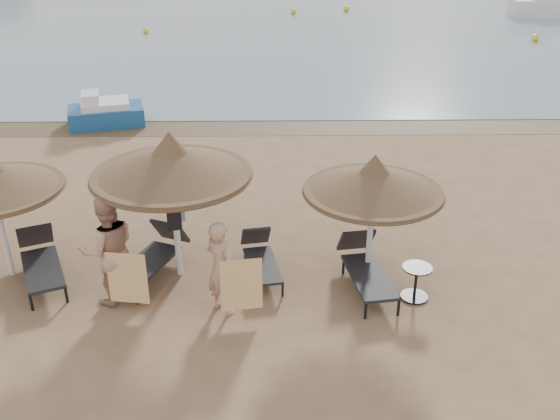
% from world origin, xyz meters
% --- Properties ---
extents(ground, '(160.00, 160.00, 0.00)m').
position_xyz_m(ground, '(0.00, 0.00, 0.00)').
color(ground, '#94714F').
rests_on(ground, ground).
extents(wet_sand_strip, '(200.00, 1.60, 0.01)m').
position_xyz_m(wet_sand_strip, '(0.00, 9.40, 0.00)').
color(wet_sand_strip, brown).
rests_on(wet_sand_strip, ground).
extents(palapa_center, '(2.88, 2.88, 2.86)m').
position_xyz_m(palapa_center, '(-0.51, 0.88, 2.27)').
color(palapa_center, silver).
rests_on(palapa_center, ground).
extents(palapa_right, '(2.51, 2.51, 2.49)m').
position_xyz_m(palapa_right, '(3.03, 0.68, 1.98)').
color(palapa_right, silver).
rests_on(palapa_right, ground).
extents(lounger_far_left, '(1.36, 2.02, 0.87)m').
position_xyz_m(lounger_far_left, '(-3.08, 0.79, 0.39)').
color(lounger_far_left, black).
rests_on(lounger_far_left, ground).
extents(lounger_near_left, '(1.32, 2.01, 0.86)m').
position_xyz_m(lounger_near_left, '(-1.00, 0.95, 0.39)').
color(lounger_near_left, black).
rests_on(lounger_near_left, ground).
extents(lounger_near_right, '(0.83, 1.72, 0.74)m').
position_xyz_m(lounger_near_right, '(1.02, 0.92, 0.33)').
color(lounger_near_right, black).
rests_on(lounger_near_right, ground).
extents(lounger_far_right, '(0.93, 2.01, 0.87)m').
position_xyz_m(lounger_far_right, '(2.95, 0.47, 0.39)').
color(lounger_far_right, black).
rests_on(lounger_far_right, ground).
extents(side_table, '(0.53, 0.53, 0.64)m').
position_xyz_m(side_table, '(3.79, 0.01, 0.30)').
color(side_table, black).
rests_on(side_table, ground).
extents(person_left, '(1.29, 1.08, 2.39)m').
position_xyz_m(person_left, '(-1.55, 0.01, 1.20)').
color(person_left, tan).
rests_on(person_left, ground).
extents(person_right, '(1.08, 1.07, 2.00)m').
position_xyz_m(person_right, '(0.38, -0.32, 1.00)').
color(person_right, tan).
rests_on(person_right, ground).
extents(towel_left, '(0.69, 0.12, 0.98)m').
position_xyz_m(towel_left, '(-1.20, -0.34, 0.68)').
color(towel_left, orange).
rests_on(towel_left, ground).
extents(towel_right, '(0.70, 0.12, 0.98)m').
position_xyz_m(towel_right, '(0.73, -0.57, 0.68)').
color(towel_right, orange).
rests_on(towel_right, ground).
extents(bag_patterned, '(0.31, 0.14, 0.37)m').
position_xyz_m(bag_patterned, '(-0.51, 1.06, 1.23)').
color(bag_patterned, white).
rests_on(bag_patterned, ground).
extents(bag_dark, '(0.27, 0.15, 0.36)m').
position_xyz_m(bag_dark, '(-0.51, 0.72, 1.22)').
color(bag_dark, black).
rests_on(bag_dark, ground).
extents(pedal_boat, '(2.55, 1.89, 1.06)m').
position_xyz_m(pedal_boat, '(-3.98, 9.77, 0.39)').
color(pedal_boat, '#194F8D').
rests_on(pedal_boat, ground).
extents(buoy_left, '(0.32, 0.32, 0.32)m').
position_xyz_m(buoy_left, '(-5.36, 24.79, 0.16)').
color(buoy_left, yellow).
rests_on(buoy_left, ground).
extents(buoy_mid, '(0.33, 0.33, 0.33)m').
position_xyz_m(buoy_mid, '(2.72, 31.16, 0.17)').
color(buoy_mid, yellow).
rests_on(buoy_mid, ground).
extents(buoy_right, '(0.36, 0.36, 0.36)m').
position_xyz_m(buoy_right, '(14.62, 22.49, 0.18)').
color(buoy_right, yellow).
rests_on(buoy_right, ground).
extents(buoy_extra, '(0.37, 0.37, 0.37)m').
position_xyz_m(buoy_extra, '(6.15, 32.09, 0.19)').
color(buoy_extra, yellow).
rests_on(buoy_extra, ground).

